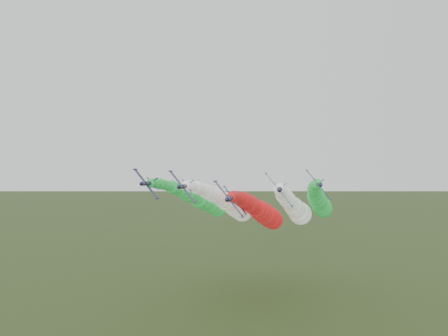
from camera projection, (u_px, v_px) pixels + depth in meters
The scene contains 6 objects.
jet_lead at pixel (262, 212), 134.20m from camera, with size 14.19×75.37×18.17m.
jet_inner_left at pixel (230, 204), 145.93m from camera, with size 14.66×75.84×18.64m.
jet_inner_right at pixel (294, 207), 142.27m from camera, with size 14.84×76.03×18.82m.
jet_outer_left at pixel (201, 200), 151.21m from camera, with size 14.17×75.35×18.15m.
jet_outer_right at pixel (319, 201), 152.14m from camera, with size 14.28×75.46×18.26m.
jet_trail at pixel (260, 211), 157.96m from camera, with size 14.28×75.47×18.26m.
Camera 1 is at (10.44, -100.27, 41.45)m, focal length 35.00 mm.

